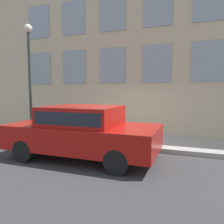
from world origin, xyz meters
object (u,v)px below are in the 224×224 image
fire_hydrant (106,129)px  parked_car_red_near (82,130)px  person (118,120)px  street_lamp (29,65)px

fire_hydrant → parked_car_red_near: size_ratio=0.19×
fire_hydrant → person: bearing=-50.7°
fire_hydrant → street_lamp: size_ratio=0.18×
street_lamp → fire_hydrant: bearing=-95.4°
fire_hydrant → person: person is taller
fire_hydrant → parked_car_red_near: bearing=178.7°
person → parked_car_red_near: 2.22m
fire_hydrant → parked_car_red_near: parked_car_red_near is taller
person → street_lamp: street_lamp is taller
parked_car_red_near → person: bearing=-10.5°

